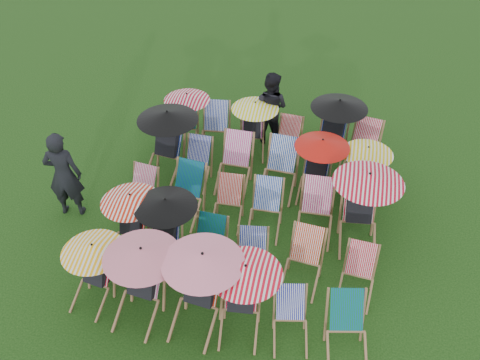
% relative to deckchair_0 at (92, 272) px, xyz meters
% --- Properties ---
extents(ground, '(100.00, 100.00, 0.00)m').
position_rel_deckchair_0_xyz_m(ground, '(2.03, 2.13, -0.62)').
color(ground, black).
rests_on(ground, ground).
extents(deckchair_0, '(0.99, 1.05, 1.17)m').
position_rel_deckchair_0_xyz_m(deckchair_0, '(0.00, 0.00, 0.00)').
color(deckchair_0, olive).
rests_on(deckchair_0, ground).
extents(deckchair_1, '(1.16, 1.23, 1.38)m').
position_rel_deckchair_0_xyz_m(deckchair_1, '(0.84, -0.11, 0.11)').
color(deckchair_1, olive).
rests_on(deckchair_1, ground).
extents(deckchair_2, '(1.21, 1.29, 1.44)m').
position_rel_deckchair_0_xyz_m(deckchair_2, '(1.75, -0.08, 0.14)').
color(deckchair_2, olive).
rests_on(deckchair_2, ground).
extents(deckchair_3, '(1.09, 1.16, 1.30)m').
position_rel_deckchair_0_xyz_m(deckchair_3, '(2.40, -0.04, 0.07)').
color(deckchair_3, olive).
rests_on(deckchair_3, ground).
extents(deckchair_4, '(0.67, 0.84, 0.81)m').
position_rel_deckchair_0_xyz_m(deckchair_4, '(3.15, -0.08, -0.21)').
color(deckchair_4, olive).
rests_on(deckchair_4, ground).
extents(deckchair_5, '(0.78, 0.96, 0.93)m').
position_rel_deckchair_0_xyz_m(deckchair_5, '(3.98, -0.14, -0.15)').
color(deckchair_5, olive).
rests_on(deckchair_5, ground).
extents(deckchair_6, '(1.02, 1.06, 1.21)m').
position_rel_deckchair_0_xyz_m(deckchair_6, '(0.17, 1.15, 0.02)').
color(deckchair_6, olive).
rests_on(deckchair_6, ground).
extents(deckchair_7, '(1.07, 1.13, 1.26)m').
position_rel_deckchair_0_xyz_m(deckchair_7, '(0.81, 1.11, 0.05)').
color(deckchair_7, olive).
rests_on(deckchair_7, ground).
extents(deckchair_8, '(0.65, 0.87, 0.91)m').
position_rel_deckchair_0_xyz_m(deckchair_8, '(1.57, 1.01, -0.16)').
color(deckchair_8, olive).
rests_on(deckchair_8, ground).
extents(deckchair_9, '(0.67, 0.85, 0.85)m').
position_rel_deckchair_0_xyz_m(deckchair_9, '(2.36, 0.94, -0.19)').
color(deckchair_9, olive).
rests_on(deckchair_9, ground).
extents(deckchair_10, '(0.69, 0.90, 0.92)m').
position_rel_deckchair_0_xyz_m(deckchair_10, '(3.19, 1.07, -0.16)').
color(deckchair_10, olive).
rests_on(deckchair_10, ground).
extents(deckchair_11, '(0.62, 0.82, 0.84)m').
position_rel_deckchair_0_xyz_m(deckchair_11, '(4.08, 0.99, -0.20)').
color(deckchair_11, olive).
rests_on(deckchair_11, ground).
extents(deckchair_12, '(0.68, 0.87, 0.87)m').
position_rel_deckchair_0_xyz_m(deckchair_12, '(-0.05, 2.11, -0.18)').
color(deckchair_12, olive).
rests_on(deckchair_12, ground).
extents(deckchair_13, '(0.76, 0.98, 0.99)m').
position_rel_deckchair_0_xyz_m(deckchair_13, '(0.81, 2.22, -0.12)').
color(deckchair_13, olive).
rests_on(deckchair_13, ground).
extents(deckchair_14, '(0.58, 0.80, 0.84)m').
position_rel_deckchair_0_xyz_m(deckchair_14, '(1.65, 2.23, -0.20)').
color(deckchair_14, olive).
rests_on(deckchair_14, ground).
extents(deckchair_15, '(0.62, 0.86, 0.91)m').
position_rel_deckchair_0_xyz_m(deckchair_15, '(2.36, 2.18, -0.16)').
color(deckchair_15, olive).
rests_on(deckchair_15, ground).
extents(deckchair_16, '(0.67, 0.93, 0.99)m').
position_rel_deckchair_0_xyz_m(deckchair_16, '(3.26, 2.25, -0.12)').
color(deckchair_16, olive).
rests_on(deckchair_16, ground).
extents(deckchair_17, '(1.22, 1.31, 1.45)m').
position_rel_deckchair_0_xyz_m(deckchair_17, '(4.04, 2.24, 0.15)').
color(deckchair_17, olive).
rests_on(deckchair_17, ground).
extents(deckchair_18, '(1.22, 1.30, 1.45)m').
position_rel_deckchair_0_xyz_m(deckchair_18, '(0.08, 3.37, 0.15)').
color(deckchair_18, olive).
rests_on(deckchair_18, ground).
extents(deckchair_19, '(0.61, 0.83, 0.88)m').
position_rel_deckchair_0_xyz_m(deckchair_19, '(0.74, 3.25, -0.18)').
color(deckchair_19, olive).
rests_on(deckchair_19, ground).
extents(deckchair_20, '(0.70, 0.96, 1.02)m').
position_rel_deckchair_0_xyz_m(deckchair_20, '(1.52, 3.32, -0.11)').
color(deckchair_20, olive).
rests_on(deckchair_20, ground).
extents(deckchair_21, '(0.73, 0.98, 1.03)m').
position_rel_deckchair_0_xyz_m(deckchair_21, '(2.44, 3.32, -0.10)').
color(deckchair_21, olive).
rests_on(deckchair_21, ground).
extents(deckchair_22, '(1.05, 1.11, 1.25)m').
position_rel_deckchair_0_xyz_m(deckchair_22, '(3.16, 3.36, 0.04)').
color(deckchair_22, olive).
rests_on(deckchair_22, ground).
extents(deckchair_23, '(0.98, 1.02, 1.16)m').
position_rel_deckchair_0_xyz_m(deckchair_23, '(4.03, 3.44, -0.01)').
color(deckchair_23, olive).
rests_on(deckchair_23, ground).
extents(deckchair_24, '(1.00, 1.06, 1.19)m').
position_rel_deckchair_0_xyz_m(deckchair_24, '(0.14, 4.55, 0.01)').
color(deckchair_24, olive).
rests_on(deckchair_24, ground).
extents(deckchair_25, '(0.75, 0.96, 0.98)m').
position_rel_deckchair_0_xyz_m(deckchair_25, '(0.83, 4.45, -0.13)').
color(deckchair_25, olive).
rests_on(deckchair_25, ground).
extents(deckchair_26, '(1.01, 1.09, 1.20)m').
position_rel_deckchair_0_xyz_m(deckchair_26, '(1.67, 4.49, 0.01)').
color(deckchair_26, olive).
rests_on(deckchair_26, ground).
extents(deckchair_27, '(0.62, 0.82, 0.84)m').
position_rel_deckchair_0_xyz_m(deckchair_27, '(2.43, 4.46, -0.20)').
color(deckchair_27, olive).
rests_on(deckchair_27, ground).
extents(deckchair_28, '(1.18, 1.25, 1.40)m').
position_rel_deckchair_0_xyz_m(deckchair_28, '(3.36, 4.61, 0.12)').
color(deckchair_28, olive).
rests_on(deckchair_28, ground).
extents(deckchair_29, '(0.81, 1.01, 0.98)m').
position_rel_deckchair_0_xyz_m(deckchair_29, '(4.01, 4.43, -0.13)').
color(deckchair_29, olive).
rests_on(deckchair_29, ground).
extents(person_left, '(0.73, 0.55, 1.82)m').
position_rel_deckchair_0_xyz_m(person_left, '(-1.34, 1.83, 0.29)').
color(person_left, black).
rests_on(person_left, ground).
extents(person_rear, '(0.96, 0.83, 1.69)m').
position_rel_deckchair_0_xyz_m(person_rear, '(1.95, 5.00, 0.23)').
color(person_rear, black).
rests_on(person_rear, ground).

